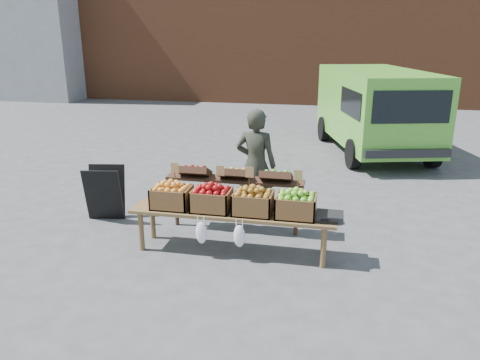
% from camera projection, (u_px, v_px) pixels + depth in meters
% --- Properties ---
extents(ground, '(80.00, 80.00, 0.00)m').
position_uv_depth(ground, '(262.00, 238.00, 6.66)').
color(ground, '#48494B').
extents(delivery_van, '(3.10, 4.78, 1.97)m').
position_uv_depth(delivery_van, '(375.00, 112.00, 11.16)').
color(delivery_van, '#54A832').
rests_on(delivery_van, ground).
extents(vendor, '(0.67, 0.48, 1.74)m').
position_uv_depth(vendor, '(256.00, 165.00, 7.14)').
color(vendor, '#292C22').
rests_on(vendor, ground).
extents(chalkboard_sign, '(0.61, 0.40, 0.85)m').
position_uv_depth(chalkboard_sign, '(105.00, 193.00, 7.25)').
color(chalkboard_sign, black).
rests_on(chalkboard_sign, ground).
extents(back_table, '(2.10, 0.44, 1.04)m').
position_uv_depth(back_table, '(235.00, 197.00, 6.81)').
color(back_table, '#392216').
rests_on(back_table, ground).
extents(display_bench, '(2.70, 0.56, 0.57)m').
position_uv_depth(display_bench, '(232.00, 232.00, 6.18)').
color(display_bench, brown).
rests_on(display_bench, ground).
extents(crate_golden_apples, '(0.50, 0.40, 0.28)m').
position_uv_depth(crate_golden_apples, '(172.00, 197.00, 6.22)').
color(crate_golden_apples, gold).
rests_on(crate_golden_apples, display_bench).
extents(crate_russet_pears, '(0.50, 0.40, 0.28)m').
position_uv_depth(crate_russet_pears, '(212.00, 200.00, 6.11)').
color(crate_russet_pears, maroon).
rests_on(crate_russet_pears, display_bench).
extents(crate_red_apples, '(0.50, 0.40, 0.28)m').
position_uv_depth(crate_red_apples, '(253.00, 203.00, 6.00)').
color(crate_red_apples, '#A16A27').
rests_on(crate_red_apples, display_bench).
extents(crate_green_apples, '(0.50, 0.40, 0.28)m').
position_uv_depth(crate_green_apples, '(296.00, 206.00, 5.89)').
color(crate_green_apples, '#50992A').
rests_on(crate_green_apples, display_bench).
extents(weighing_scale, '(0.34, 0.30, 0.08)m').
position_uv_depth(weighing_scale, '(330.00, 216.00, 5.84)').
color(weighing_scale, black).
rests_on(weighing_scale, display_bench).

